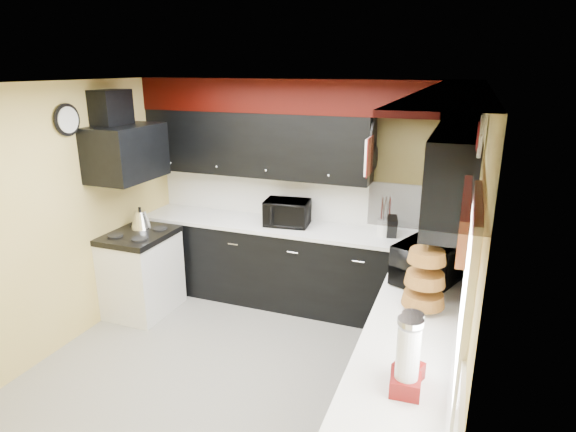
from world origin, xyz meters
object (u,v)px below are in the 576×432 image
object	(u,v)px
utensil_crock	(385,227)
toaster_oven	(287,213)
microwave	(430,262)
knife_block	(392,227)
kettle	(141,220)

from	to	relation	value
utensil_crock	toaster_oven	bearing A→B (deg)	-178.52
microwave	knife_block	bearing A→B (deg)	47.28
kettle	knife_block	bearing A→B (deg)	13.17
utensil_crock	kettle	xyz separation A→B (m)	(-2.55, -0.64, -0.01)
toaster_oven	kettle	bearing A→B (deg)	-163.82
microwave	kettle	world-z (taller)	microwave
utensil_crock	knife_block	size ratio (longest dim) A/B	0.80
microwave	utensil_crock	size ratio (longest dim) A/B	3.43
toaster_oven	knife_block	world-z (taller)	toaster_oven
knife_block	utensil_crock	bearing A→B (deg)	143.85
toaster_oven	utensil_crock	xyz separation A→B (m)	(1.07, 0.03, -0.05)
microwave	kettle	bearing A→B (deg)	105.45
utensil_crock	knife_block	xyz separation A→B (m)	(0.07, -0.03, 0.02)
microwave	toaster_oven	bearing A→B (deg)	80.95
toaster_oven	knife_block	bearing A→B (deg)	-6.43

